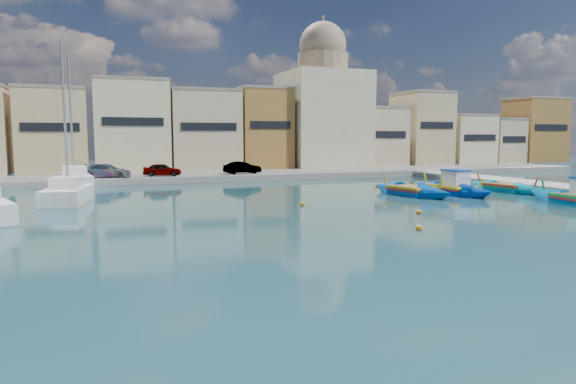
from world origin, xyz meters
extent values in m
plane|color=#13313B|center=(0.00, 0.00, 0.00)|extent=(160.00, 160.00, 0.00)
cube|color=gray|center=(0.00, 32.00, 0.30)|extent=(80.00, 8.00, 0.60)
cube|color=tan|center=(-21.91, 39.16, 4.97)|extent=(6.90, 6.32, 8.74)
cube|color=gray|center=(-21.91, 39.16, 9.49)|extent=(7.03, 6.44, 0.30)
cube|color=black|center=(-21.91, 35.95, 5.41)|extent=(5.52, 0.10, 0.90)
cube|color=beige|center=(-13.86, 39.12, 5.55)|extent=(7.88, 6.24, 9.89)
cube|color=gray|center=(-13.86, 39.12, 10.64)|extent=(8.04, 6.37, 0.30)
cube|color=black|center=(-13.86, 35.95, 6.04)|extent=(6.30, 0.10, 0.90)
cube|color=#C5AD88|center=(-5.74, 39.72, 5.09)|extent=(7.88, 7.44, 8.99)
cube|color=gray|center=(-5.74, 39.72, 9.74)|extent=(8.04, 7.59, 0.30)
cube|color=black|center=(-5.74, 35.95, 5.54)|extent=(6.30, 0.10, 0.90)
cube|color=#A37133|center=(1.54, 39.07, 5.31)|extent=(6.17, 6.13, 9.43)
cube|color=gray|center=(1.54, 39.07, 10.18)|extent=(6.29, 6.26, 0.30)
cube|color=black|center=(1.54, 35.95, 5.78)|extent=(4.93, 0.10, 0.90)
cube|color=tan|center=(9.05, 39.85, 3.63)|extent=(7.31, 7.69, 6.05)
cube|color=gray|center=(9.05, 39.85, 6.80)|extent=(7.46, 7.85, 0.30)
cube|color=black|center=(9.05, 35.95, 3.93)|extent=(5.85, 0.10, 0.90)
cube|color=#C5AD88|center=(17.02, 39.65, 4.31)|extent=(7.54, 7.30, 7.41)
cube|color=gray|center=(17.02, 39.65, 8.16)|extent=(7.69, 7.45, 0.30)
cube|color=black|center=(17.02, 35.95, 4.68)|extent=(6.03, 0.10, 0.90)
cube|color=tan|center=(24.93, 39.49, 5.42)|extent=(6.36, 6.97, 9.63)
cube|color=gray|center=(24.93, 39.49, 10.38)|extent=(6.48, 7.11, 0.30)
cube|color=black|center=(24.93, 35.95, 5.90)|extent=(5.09, 0.10, 0.90)
cube|color=beige|center=(32.15, 39.35, 3.93)|extent=(6.63, 6.70, 6.65)
cube|color=gray|center=(32.15, 39.35, 7.40)|extent=(6.76, 6.83, 0.30)
cube|color=black|center=(32.15, 35.95, 4.26)|extent=(5.30, 0.10, 0.90)
cube|color=#C5AD88|center=(38.26, 39.75, 3.70)|extent=(5.08, 7.51, 6.20)
cube|color=gray|center=(38.26, 39.75, 6.95)|extent=(5.18, 7.66, 0.30)
cube|color=black|center=(38.26, 35.95, 4.01)|extent=(4.06, 0.10, 0.90)
cube|color=#A37133|center=(45.15, 39.00, 5.27)|extent=(7.79, 6.00, 9.33)
cube|color=gray|center=(45.15, 39.00, 10.08)|extent=(7.95, 6.12, 0.30)
cube|color=black|center=(45.15, 35.95, 5.73)|extent=(6.23, 0.10, 0.90)
cube|color=beige|center=(10.00, 40.00, 6.60)|extent=(10.00, 10.00, 12.00)
cylinder|color=#9E8466|center=(10.00, 40.00, 13.80)|extent=(6.40, 6.40, 2.40)
sphere|color=#9E8466|center=(10.00, 40.00, 15.99)|extent=(6.00, 6.00, 6.00)
cylinder|color=#9E8466|center=(10.00, 40.00, 18.90)|extent=(0.30, 0.30, 1.60)
imported|color=#4C1919|center=(-11.66, 30.50, 1.23)|extent=(3.93, 2.34, 1.25)
imported|color=#4C1919|center=(-3.49, 30.50, 1.24)|extent=(3.99, 1.72, 1.28)
imported|color=#4C1919|center=(-16.87, 30.50, 1.25)|extent=(4.80, 2.84, 1.30)
cone|color=#005D97|center=(11.97, 6.13, 0.25)|extent=(2.18, 3.40, 2.58)
cylinder|color=#1A8535|center=(11.98, 6.42, 0.91)|extent=(0.17, 0.48, 1.10)
cube|color=#0036A7|center=(8.13, 11.73, 0.21)|extent=(2.32, 3.44, 1.03)
cone|color=#0036A7|center=(7.91, 14.44, 0.26)|extent=(2.30, 3.22, 2.58)
cone|color=#0036A7|center=(8.35, 9.02, 0.26)|extent=(2.30, 3.22, 2.58)
cube|color=yellow|center=(8.13, 11.73, 0.64)|extent=(2.41, 3.63, 0.19)
cube|color=red|center=(8.13, 11.73, 0.45)|extent=(2.43, 3.51, 0.10)
cube|color=olive|center=(8.13, 11.73, 0.72)|extent=(1.99, 3.12, 0.06)
cylinder|color=yellow|center=(7.89, 14.71, 0.93)|extent=(0.18, 0.50, 1.12)
cylinder|color=yellow|center=(8.37, 8.75, 0.93)|extent=(0.18, 0.50, 1.12)
cube|color=white|center=(8.17, 11.25, 1.29)|extent=(1.57, 1.78, 1.13)
cube|color=#0F47A5|center=(8.17, 11.25, 1.92)|extent=(1.66, 1.91, 0.12)
cube|color=#00889B|center=(13.45, 11.58, 0.18)|extent=(2.16, 3.22, 0.92)
cone|color=#00889B|center=(13.19, 14.09, 0.23)|extent=(2.13, 3.00, 2.32)
cone|color=#00889B|center=(13.72, 9.07, 0.23)|extent=(2.13, 3.00, 2.32)
cube|color=red|center=(13.45, 11.58, 0.57)|extent=(2.25, 3.40, 0.17)
cube|color=#197F33|center=(13.45, 11.58, 0.41)|extent=(2.26, 3.29, 0.09)
cube|color=olive|center=(13.45, 11.58, 0.65)|extent=(1.85, 2.92, 0.06)
cylinder|color=red|center=(13.16, 14.33, 0.83)|extent=(0.17, 0.45, 1.01)
cylinder|color=red|center=(13.75, 8.82, 0.83)|extent=(0.17, 0.45, 1.01)
cube|color=#0045A6|center=(4.69, 12.12, 0.21)|extent=(2.63, 3.46, 1.03)
cone|color=#0045A6|center=(4.18, 14.65, 0.26)|extent=(2.59, 3.27, 2.55)
cone|color=#0045A6|center=(5.19, 9.59, 0.26)|extent=(2.59, 3.27, 2.55)
cube|color=gold|center=(4.69, 12.12, 0.64)|extent=(2.75, 3.64, 0.19)
cube|color=red|center=(4.69, 12.12, 0.45)|extent=(2.74, 3.54, 0.10)
cube|color=olive|center=(4.69, 12.12, 0.72)|extent=(2.27, 3.12, 0.06)
cylinder|color=gold|center=(4.13, 14.90, 0.93)|extent=(0.24, 0.51, 1.12)
cylinder|color=gold|center=(5.24, 9.34, 0.93)|extent=(0.24, 0.51, 1.12)
cube|color=white|center=(-19.66, 28.36, 0.39)|extent=(3.34, 6.84, 1.44)
cone|color=white|center=(-20.11, 32.58, 0.39)|extent=(3.04, 4.03, 2.66)
cube|color=white|center=(-19.66, 28.36, 1.50)|extent=(2.23, 2.55, 0.78)
cylinder|color=#999EA3|center=(-19.71, 28.83, 6.10)|extent=(0.18, 0.18, 11.09)
cube|color=white|center=(-19.81, 17.09, 0.36)|extent=(3.45, 6.15, 1.35)
cone|color=white|center=(-19.17, 20.77, 0.36)|extent=(3.02, 3.70, 2.49)
cube|color=white|center=(-19.81, 17.09, 1.40)|extent=(2.20, 2.36, 0.73)
cylinder|color=#999EA3|center=(-19.74, 17.50, 5.71)|extent=(0.17, 0.17, 10.38)
sphere|color=orange|center=(-3.27, -0.27, 0.08)|extent=(0.36, 0.36, 0.36)
sphere|color=orange|center=(-0.20, 4.08, 0.08)|extent=(0.36, 0.36, 0.36)
sphere|color=orange|center=(5.55, 18.51, 0.08)|extent=(0.36, 0.36, 0.36)
sphere|color=orange|center=(-5.24, 9.85, 0.08)|extent=(0.36, 0.36, 0.36)
camera|label=1|loc=(-18.07, -21.08, 4.63)|focal=32.00mm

